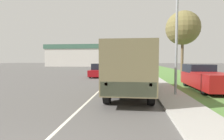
{
  "coord_description": "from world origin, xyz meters",
  "views": [
    {
      "loc": [
        2.21,
        -1.84,
        2.1
      ],
      "look_at": [
        0.83,
        10.39,
        1.41
      ],
      "focal_mm": 28.0,
      "sensor_mm": 36.0,
      "label": 1
    }
  ],
  "objects_px": {
    "military_truck": "(129,68)",
    "pickup_truck": "(205,78)",
    "car_third_ahead": "(129,66)",
    "lamp_post": "(173,21)",
    "car_fourth_ahead": "(119,65)",
    "car_nearest_ahead": "(99,71)",
    "car_farthest_ahead": "(119,65)",
    "car_second_ahead": "(109,68)"
  },
  "relations": [
    {
      "from": "military_truck",
      "to": "pickup_truck",
      "type": "height_order",
      "value": "military_truck"
    },
    {
      "from": "car_third_ahead",
      "to": "lamp_post",
      "type": "distance_m",
      "value": 30.76
    },
    {
      "from": "car_third_ahead",
      "to": "car_fourth_ahead",
      "type": "distance_m",
      "value": 11.23
    },
    {
      "from": "lamp_post",
      "to": "car_fourth_ahead",
      "type": "bearing_deg",
      "value": 98.39
    },
    {
      "from": "military_truck",
      "to": "car_nearest_ahead",
      "type": "height_order",
      "value": "military_truck"
    },
    {
      "from": "pickup_truck",
      "to": "car_farthest_ahead",
      "type": "bearing_deg",
      "value": 101.25
    },
    {
      "from": "car_nearest_ahead",
      "to": "car_fourth_ahead",
      "type": "relative_size",
      "value": 1.04
    },
    {
      "from": "pickup_truck",
      "to": "lamp_post",
      "type": "distance_m",
      "value": 5.17
    },
    {
      "from": "military_truck",
      "to": "car_nearest_ahead",
      "type": "xyz_separation_m",
      "value": [
        -3.99,
        11.18,
        -0.91
      ]
    },
    {
      "from": "car_farthest_ahead",
      "to": "pickup_truck",
      "type": "height_order",
      "value": "pickup_truck"
    },
    {
      "from": "military_truck",
      "to": "car_second_ahead",
      "type": "bearing_deg",
      "value": 100.52
    },
    {
      "from": "car_nearest_ahead",
      "to": "lamp_post",
      "type": "xyz_separation_m",
      "value": [
        6.46,
        -11.34,
        3.6
      ]
    },
    {
      "from": "car_nearest_ahead",
      "to": "car_third_ahead",
      "type": "relative_size",
      "value": 1.01
    },
    {
      "from": "car_fourth_ahead",
      "to": "lamp_post",
      "type": "height_order",
      "value": "lamp_post"
    },
    {
      "from": "military_truck",
      "to": "car_third_ahead",
      "type": "height_order",
      "value": "military_truck"
    },
    {
      "from": "military_truck",
      "to": "car_nearest_ahead",
      "type": "distance_m",
      "value": 11.91
    },
    {
      "from": "car_nearest_ahead",
      "to": "car_farthest_ahead",
      "type": "height_order",
      "value": "car_nearest_ahead"
    },
    {
      "from": "military_truck",
      "to": "car_farthest_ahead",
      "type": "xyz_separation_m",
      "value": [
        -4.13,
        49.88,
        -1.04
      ]
    },
    {
      "from": "car_second_ahead",
      "to": "military_truck",
      "type": "bearing_deg",
      "value": -79.48
    },
    {
      "from": "car_farthest_ahead",
      "to": "lamp_post",
      "type": "bearing_deg",
      "value": -82.49
    },
    {
      "from": "car_nearest_ahead",
      "to": "car_fourth_ahead",
      "type": "height_order",
      "value": "car_nearest_ahead"
    },
    {
      "from": "military_truck",
      "to": "car_farthest_ahead",
      "type": "bearing_deg",
      "value": 94.73
    },
    {
      "from": "car_fourth_ahead",
      "to": "lamp_post",
      "type": "relative_size",
      "value": 0.61
    },
    {
      "from": "car_nearest_ahead",
      "to": "pickup_truck",
      "type": "relative_size",
      "value": 0.82
    },
    {
      "from": "car_nearest_ahead",
      "to": "lamp_post",
      "type": "distance_m",
      "value": 13.54
    },
    {
      "from": "military_truck",
      "to": "car_fourth_ahead",
      "type": "height_order",
      "value": "military_truck"
    },
    {
      "from": "car_third_ahead",
      "to": "lamp_post",
      "type": "xyz_separation_m",
      "value": [
        2.95,
        -30.4,
        3.65
      ]
    },
    {
      "from": "car_second_ahead",
      "to": "car_fourth_ahead",
      "type": "relative_size",
      "value": 1.08
    },
    {
      "from": "car_second_ahead",
      "to": "car_fourth_ahead",
      "type": "distance_m",
      "value": 20.02
    },
    {
      "from": "car_nearest_ahead",
      "to": "car_farthest_ahead",
      "type": "distance_m",
      "value": 38.69
    },
    {
      "from": "military_truck",
      "to": "car_second_ahead",
      "type": "height_order",
      "value": "military_truck"
    },
    {
      "from": "car_fourth_ahead",
      "to": "car_second_ahead",
      "type": "bearing_deg",
      "value": -90.84
    },
    {
      "from": "car_third_ahead",
      "to": "lamp_post",
      "type": "bearing_deg",
      "value": -84.45
    },
    {
      "from": "car_fourth_ahead",
      "to": "car_farthest_ahead",
      "type": "bearing_deg",
      "value": 93.37
    },
    {
      "from": "military_truck",
      "to": "car_farthest_ahead",
      "type": "height_order",
      "value": "military_truck"
    },
    {
      "from": "car_nearest_ahead",
      "to": "car_farthest_ahead",
      "type": "xyz_separation_m",
      "value": [
        -0.13,
        38.69,
        -0.13
      ]
    },
    {
      "from": "car_third_ahead",
      "to": "pickup_truck",
      "type": "xyz_separation_m",
      "value": [
        5.8,
        -27.85,
        0.17
      ]
    },
    {
      "from": "car_second_ahead",
      "to": "lamp_post",
      "type": "relative_size",
      "value": 0.66
    },
    {
      "from": "car_farthest_ahead",
      "to": "pickup_truck",
      "type": "xyz_separation_m",
      "value": [
        9.44,
        -47.48,
        0.25
      ]
    },
    {
      "from": "military_truck",
      "to": "lamp_post",
      "type": "height_order",
      "value": "lamp_post"
    },
    {
      "from": "car_farthest_ahead",
      "to": "car_third_ahead",
      "type": "bearing_deg",
      "value": -79.49
    },
    {
      "from": "car_nearest_ahead",
      "to": "car_fourth_ahead",
      "type": "bearing_deg",
      "value": 89.26
    }
  ]
}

